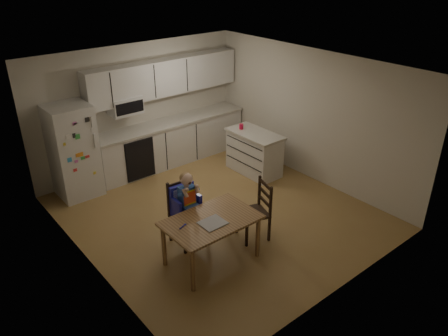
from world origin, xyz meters
The scene contains 10 objects.
room centered at (0.00, 0.48, 1.25)m, with size 4.52×5.01×2.51m.
refrigerator centered at (-1.55, 2.15, 0.85)m, with size 0.72×0.70×1.70m, color silver.
kitchen_run centered at (0.50, 2.24, 0.88)m, with size 3.37×0.62×2.15m.
kitchen_island centered at (1.54, 0.74, 0.43)m, with size 0.61×1.16×0.85m.
red_cup centered at (1.46, 1.06, 0.91)m, with size 0.08×0.08×0.10m, color red.
dining_table centered at (-0.86, -0.95, 0.61)m, with size 1.31×0.84×0.70m.
napkin centered at (-0.91, -1.04, 0.71)m, with size 0.34×0.30×0.01m, color #A5A5AA.
toddler_spoon centered at (-1.28, -0.85, 0.71)m, with size 0.02×0.02×0.12m, color #2222A8.
chair_booster centered at (-0.86, -0.33, 0.72)m, with size 0.46×0.46×1.19m.
chair_side centered at (0.08, -0.93, 0.54)m, with size 0.53×0.53×0.95m.
Camera 1 is at (-3.96, -5.00, 4.04)m, focal length 35.00 mm.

